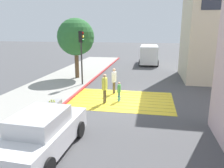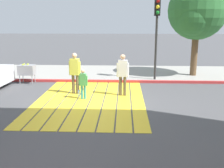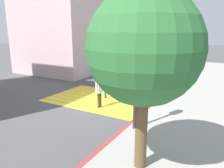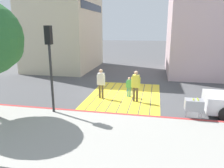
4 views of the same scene
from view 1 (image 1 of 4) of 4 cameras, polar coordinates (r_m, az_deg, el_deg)
The scene contains 12 objects.
ground_plane at distance 13.90m, azimuth 2.63°, elevation -4.19°, with size 120.00×120.00×0.00m, color #4C4C4F.
crosswalk_stripes at distance 13.90m, azimuth 2.63°, elevation -4.17°, with size 6.40×4.35×0.01m.
sidewalk_west at distance 15.62m, azimuth -18.19°, elevation -2.60°, with size 4.80×40.00×0.12m, color #9E9B93.
curb_painted at distance 14.65m, azimuth -10.07°, elevation -3.16°, with size 0.16×40.00×0.13m, color #BC3333.
car_parked_near_curb at distance 8.43m, azimuth -17.70°, elevation -12.18°, with size 2.11×4.37×1.57m.
van_down_street at distance 28.34m, azimuth 9.65°, elevation 7.71°, with size 2.42×5.23×2.35m.
traffic_light_corner at distance 16.99m, azimuth -8.02°, elevation 9.52°, with size 0.39×0.28×4.24m.
street_tree at distance 19.47m, azimuth -9.22°, elevation 11.81°, with size 3.20×3.20×5.32m.
tennis_ball_cart at distance 11.15m, azimuth -15.03°, elevation -5.62°, with size 0.56×0.80×1.02m.
pedestrian_adult_lead at distance 14.98m, azimuth 0.54°, elevation 1.31°, with size 0.27×0.52×1.79m.
pedestrian_adult_trailing at distance 13.03m, azimuth -1.93°, elevation -0.61°, with size 0.28×0.52×1.81m.
pedestrian_child_with_racket at distance 13.42m, azimuth 1.87°, elevation -1.75°, with size 0.28×0.39×1.24m.
Camera 1 is at (1.77, -13.07, 4.38)m, focal length 34.90 mm.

